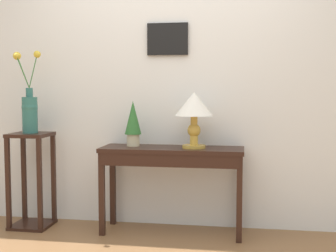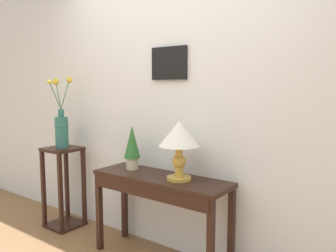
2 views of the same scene
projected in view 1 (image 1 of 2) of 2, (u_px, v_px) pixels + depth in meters
back_wall_with_art at (171, 67)px, 4.01m from camera, size 9.00×0.13×2.80m
console_table at (172, 161)px, 3.77m from camera, size 1.18×0.38×0.73m
table_lamp at (194, 108)px, 3.72m from camera, size 0.31×0.31×0.46m
potted_plant_on_console at (133, 122)px, 3.86m from camera, size 0.14×0.14×0.38m
pedestal_stand_left at (31, 180)px, 3.98m from camera, size 0.33×0.33×0.83m
flower_vase_tall at (29, 107)px, 3.93m from camera, size 0.23×0.21×0.71m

